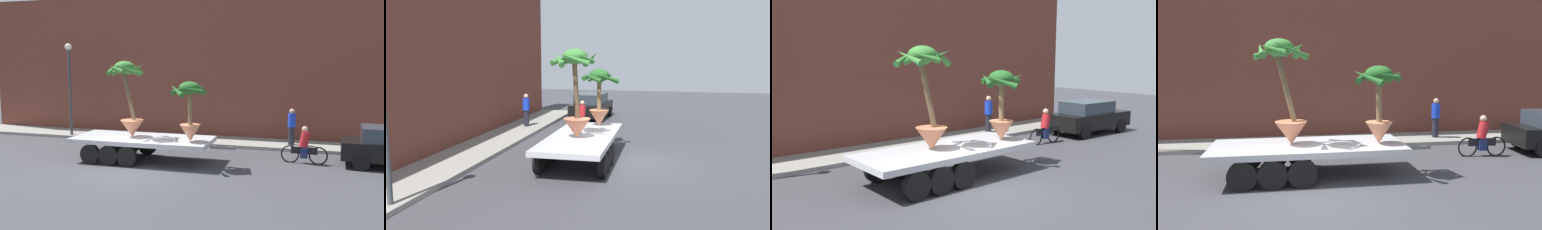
{
  "view_description": "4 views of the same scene",
  "coord_description": "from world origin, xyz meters",
  "views": [
    {
      "loc": [
        6.46,
        -13.63,
        4.15
      ],
      "look_at": [
        1.93,
        1.85,
        1.96
      ],
      "focal_mm": 38.28,
      "sensor_mm": 36.0,
      "label": 1
    },
    {
      "loc": [
        -14.17,
        -1.53,
        3.87
      ],
      "look_at": [
        2.47,
        2.4,
        1.32
      ],
      "focal_mm": 37.68,
      "sensor_mm": 36.0,
      "label": 2
    },
    {
      "loc": [
        -7.89,
        -8.65,
        3.92
      ],
      "look_at": [
        1.43,
        2.65,
        1.74
      ],
      "focal_mm": 40.12,
      "sensor_mm": 36.0,
      "label": 3
    },
    {
      "loc": [
        -0.59,
        -9.28,
        3.4
      ],
      "look_at": [
        1.22,
        2.12,
        1.76
      ],
      "focal_mm": 34.7,
      "sensor_mm": 36.0,
      "label": 4
    }
  ],
  "objects": [
    {
      "name": "potted_palm_middle",
      "position": [
        -0.75,
        1.71,
        2.57
      ],
      "size": [
        1.66,
        1.75,
        3.11
      ],
      "color": "#B26647",
      "rests_on": "flatbed_trailer"
    },
    {
      "name": "sidewalk",
      "position": [
        0.0,
        6.1,
        0.07
      ],
      "size": [
        24.0,
        2.2,
        0.15
      ],
      "primitive_type": "cube",
      "color": "gray",
      "rests_on": "ground"
    },
    {
      "name": "flatbed_trailer",
      "position": [
        -0.37,
        1.63,
        0.76
      ],
      "size": [
        6.72,
        2.37,
        0.98
      ],
      "color": "#B7BABF",
      "rests_on": "ground"
    },
    {
      "name": "cyclist",
      "position": [
        6.27,
        3.06,
        0.67
      ],
      "size": [
        1.84,
        0.36,
        1.54
      ],
      "color": "black",
      "rests_on": "ground"
    },
    {
      "name": "potted_palm_rear",
      "position": [
        1.97,
        1.39,
        2.28
      ],
      "size": [
        1.54,
        1.57,
        2.34
      ],
      "color": "#C17251",
      "rests_on": "flatbed_trailer"
    },
    {
      "name": "ground_plane",
      "position": [
        0.0,
        0.0,
        0.0
      ],
      "size": [
        60.0,
        60.0,
        0.0
      ],
      "primitive_type": "plane",
      "color": "#38383D"
    },
    {
      "name": "pedestrian_near_gate",
      "position": [
        5.62,
        5.94,
        1.04
      ],
      "size": [
        0.36,
        0.36,
        1.71
      ],
      "color": "black",
      "rests_on": "sidewalk"
    },
    {
      "name": "building_facade",
      "position": [
        0.0,
        7.8,
        3.78
      ],
      "size": [
        24.0,
        1.2,
        7.56
      ],
      "primitive_type": "cube",
      "color": "brown",
      "rests_on": "ground"
    },
    {
      "name": "parked_car",
      "position": [
        9.68,
        3.25,
        0.83
      ],
      "size": [
        4.24,
        2.04,
        1.58
      ],
      "color": "black",
      "rests_on": "ground"
    }
  ]
}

